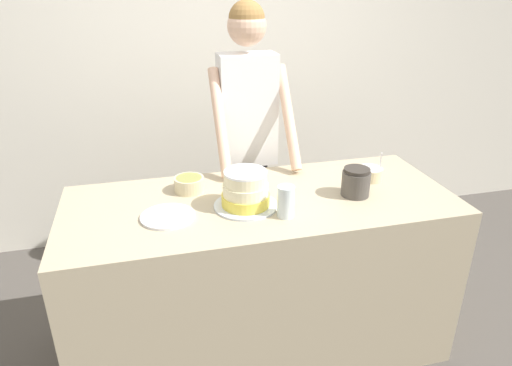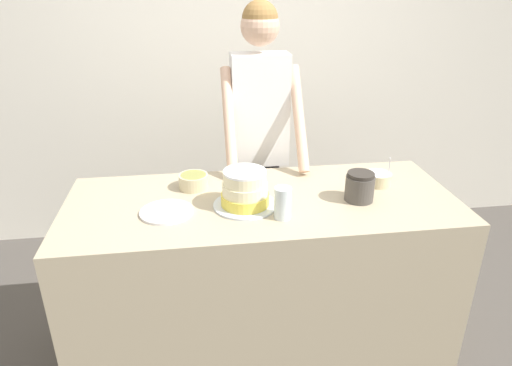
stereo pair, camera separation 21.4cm
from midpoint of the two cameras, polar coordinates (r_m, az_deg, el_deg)
The scene contains 9 objects.
wall_back at distance 3.42m, azimuth -7.35°, elevation 14.15°, with size 10.00×0.05×2.60m.
counter at distance 2.46m, azimuth -1.93°, elevation -11.57°, with size 1.91×0.78×0.90m.
person_baker at distance 2.70m, azimuth -3.31°, elevation 7.91°, with size 0.45×0.48×1.79m.
cake at distance 2.13m, azimuth -4.19°, elevation -1.05°, with size 0.30×0.30×0.18m.
frosting_bowl_olive at distance 2.34m, azimuth -10.96°, elevation -0.13°, with size 0.15×0.15×0.07m.
frosting_bowl_white at distance 2.48m, azimuth 11.67°, elevation 1.20°, with size 0.14×0.14×0.17m.
drinking_glass at distance 2.04m, azimuth 0.76°, elevation -2.41°, with size 0.08×0.08×0.15m.
ceramic_plate at distance 2.12m, azimuth -13.84°, elevation -4.15°, with size 0.25×0.25×0.01m.
stoneware_jar at distance 2.27m, azimuth 9.78°, elevation 0.05°, with size 0.14×0.14×0.14m.
Camera 1 is at (-0.52, -1.54, 1.89)m, focal length 32.00 mm.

